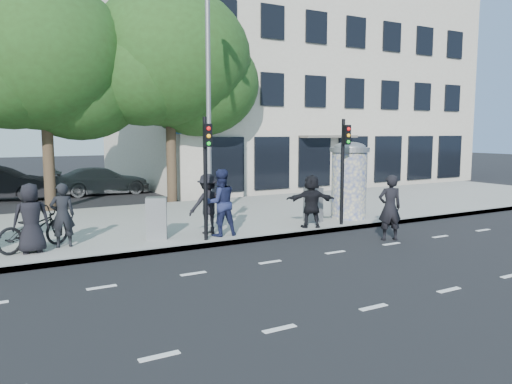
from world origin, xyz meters
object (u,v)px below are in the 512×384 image
ped_d (208,204)px  bicycle (34,229)px  ped_f (311,201)px  car_right (102,181)px  ad_column_right (349,178)px  ped_b (62,215)px  ped_c (220,203)px  traffic_pole_near (206,165)px  man_road (390,208)px  traffic_pole_far (344,160)px  ped_a (31,218)px  cabinet_right (313,205)px  street_lamp (209,81)px  cabinet_left (156,218)px

ped_d → bicycle: (-4.70, 0.31, -0.35)m
ped_f → car_right: ped_f is taller
ad_column_right → ped_b: ad_column_right is taller
ped_b → ped_d: ped_d is taller
ped_c → car_right: (-0.52, 12.73, -0.44)m
traffic_pole_near → ped_b: size_ratio=2.02×
ad_column_right → ped_b: bearing=178.8°
ped_b → car_right: ped_b is taller
ad_column_right → ped_f: (-2.17, -0.79, -0.55)m
ped_d → man_road: size_ratio=0.92×
traffic_pole_near → traffic_pole_far: same height
ped_a → car_right: bearing=-111.1°
traffic_pole_far → bicycle: traffic_pole_far is taller
ped_d → man_road: bearing=148.2°
cabinet_right → car_right: car_right is taller
street_lamp → ped_a: (-5.76, -2.02, -3.77)m
traffic_pole_near → cabinet_right: bearing=11.9°
ped_b → cabinet_left: bearing=177.4°
traffic_pole_far → cabinet_right: traffic_pole_far is taller
man_road → bicycle: bearing=1.7°
ped_b → cabinet_right: size_ratio=1.47×
traffic_pole_near → cabinet_left: 2.08m
street_lamp → ped_f: size_ratio=4.80×
ped_c → ped_f: bearing=178.5°
car_right → street_lamp: bearing=-172.7°
ped_b → cabinet_right: ped_b is taller
ped_a → ped_f: 8.02m
traffic_pole_far → car_right: 14.02m
ad_column_right → ped_a: bearing=-179.5°
ped_d → ped_f: bearing=167.4°
street_lamp → ped_c: 4.50m
ped_d → car_right: size_ratio=0.38×
street_lamp → traffic_pole_near: bearing=-116.2°
traffic_pole_near → bicycle: size_ratio=1.66×
traffic_pole_near → street_lamp: 4.07m
traffic_pole_far → cabinet_right: (-0.53, 0.90, -1.51)m
street_lamp → ped_f: (2.23, -2.73, -3.81)m
car_right → ped_b: bearing=163.0°
ad_column_right → car_right: 13.50m
traffic_pole_far → ped_a: size_ratio=1.94×
car_right → cabinet_right: bearing=-161.0°
ad_column_right → ped_b: (-9.39, 0.20, -0.54)m
ad_column_right → traffic_pole_near: (-5.80, -0.91, 0.69)m
man_road → cabinet_left: size_ratio=1.63×
ped_c → cabinet_left: bearing=-12.7°
ad_column_right → traffic_pole_far: 1.52m
traffic_pole_near → ped_d: size_ratio=1.92×
ped_f → bicycle: ped_f is taller
ped_a → ped_d: size_ratio=0.99×
ped_d → car_right: ped_d is taller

